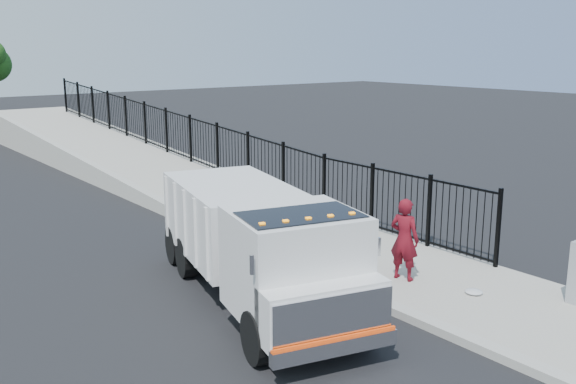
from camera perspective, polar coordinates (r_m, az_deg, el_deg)
ground at (r=14.29m, az=2.95°, el=-7.92°), size 120.00×120.00×0.00m
sidewalk at (r=14.31m, az=14.21°, el=-8.03°), size 3.55×12.00×0.12m
curb at (r=12.92m, az=8.85°, el=-9.98°), size 0.30×12.00×0.16m
ramp at (r=28.72m, az=-14.99°, el=2.24°), size 3.95×24.06×3.19m
iron_fence at (r=25.63m, az=-8.63°, el=3.34°), size 0.10×28.00×1.80m
truck at (r=12.72m, az=-2.63°, el=-4.28°), size 3.77×7.16×2.34m
worker at (r=14.00m, az=10.31°, el=-4.16°), size 0.59×0.75×1.80m
debris at (r=13.78m, az=16.19°, el=-8.50°), size 0.36×0.36×0.09m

